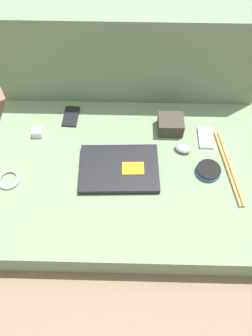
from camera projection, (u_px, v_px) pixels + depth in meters
ground_plane at (126, 187)px, 1.50m from camera, size 8.00×8.00×0.00m
couch_seat at (126, 179)px, 1.44m from camera, size 1.19×0.78×0.14m
couch_backrest at (129, 65)px, 1.52m from camera, size 1.19×0.20×0.57m
laptop at (119, 168)px, 1.37m from camera, size 0.34×0.24×0.03m
computer_mouse at (183, 149)px, 1.42m from camera, size 0.08×0.07×0.03m
speaker_puck at (208, 171)px, 1.36m from camera, size 0.10×0.10×0.03m
phone_silver at (206, 137)px, 1.46m from camera, size 0.06×0.12×0.01m
phone_black at (71, 116)px, 1.53m from camera, size 0.07×0.12×0.01m
camera_pouch at (170, 124)px, 1.47m from camera, size 0.11×0.10×0.07m
charger_brick at (38, 132)px, 1.47m from camera, size 0.04×0.04×0.04m
cable_coil at (8, 179)px, 1.35m from camera, size 0.10×0.10×0.01m
drumstick_pair at (229, 167)px, 1.38m from camera, size 0.08×0.37×0.01m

